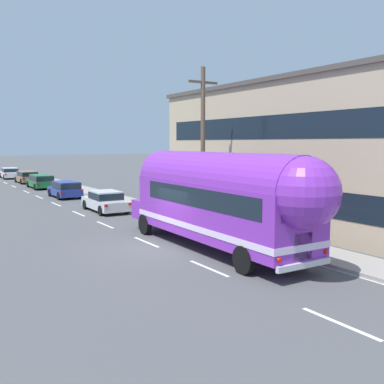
{
  "coord_description": "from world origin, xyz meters",
  "views": [
    {
      "loc": [
        -8.82,
        -16.42,
        4.5
      ],
      "look_at": [
        1.78,
        0.27,
        2.3
      ],
      "focal_mm": 41.29,
      "sensor_mm": 36.0,
      "label": 1
    }
  ],
  "objects_px": {
    "car_second": "(65,188)",
    "car_fifth": "(10,173)",
    "car_lead": "(106,200)",
    "car_fourth": "(27,176)",
    "utility_pole": "(203,144)",
    "painted_bus": "(222,197)",
    "car_third": "(41,181)"
  },
  "relations": [
    {
      "from": "utility_pole",
      "to": "car_fourth",
      "type": "xyz_separation_m",
      "value": [
        -2.44,
        31.81,
        -3.64
      ]
    },
    {
      "from": "car_fourth",
      "to": "car_fifth",
      "type": "distance_m",
      "value": 8.13
    },
    {
      "from": "car_fifth",
      "to": "car_fourth",
      "type": "bearing_deg",
      "value": -87.54
    },
    {
      "from": "utility_pole",
      "to": "car_third",
      "type": "height_order",
      "value": "utility_pole"
    },
    {
      "from": "car_second",
      "to": "car_fourth",
      "type": "relative_size",
      "value": 0.99
    },
    {
      "from": "utility_pole",
      "to": "car_fifth",
      "type": "height_order",
      "value": "utility_pole"
    },
    {
      "from": "utility_pole",
      "to": "car_fourth",
      "type": "relative_size",
      "value": 1.97
    },
    {
      "from": "painted_bus",
      "to": "car_lead",
      "type": "relative_size",
      "value": 2.68
    },
    {
      "from": "car_lead",
      "to": "car_fifth",
      "type": "distance_m",
      "value": 32.4
    },
    {
      "from": "car_lead",
      "to": "car_fourth",
      "type": "height_order",
      "value": "same"
    },
    {
      "from": "car_fourth",
      "to": "car_second",
      "type": "bearing_deg",
      "value": -91.04
    },
    {
      "from": "utility_pole",
      "to": "car_lead",
      "type": "relative_size",
      "value": 1.84
    },
    {
      "from": "utility_pole",
      "to": "car_fourth",
      "type": "distance_m",
      "value": 32.11
    },
    {
      "from": "car_second",
      "to": "car_fifth",
      "type": "distance_m",
      "value": 23.7
    },
    {
      "from": "car_third",
      "to": "car_fourth",
      "type": "distance_m",
      "value": 6.79
    },
    {
      "from": "car_fifth",
      "to": "car_third",
      "type": "bearing_deg",
      "value": -89.14
    },
    {
      "from": "car_lead",
      "to": "car_fifth",
      "type": "bearing_deg",
      "value": 90.24
    },
    {
      "from": "painted_bus",
      "to": "car_fourth",
      "type": "height_order",
      "value": "painted_bus"
    },
    {
      "from": "painted_bus",
      "to": "car_third",
      "type": "height_order",
      "value": "painted_bus"
    },
    {
      "from": "car_second",
      "to": "car_fifth",
      "type": "relative_size",
      "value": 0.89
    },
    {
      "from": "utility_pole",
      "to": "car_lead",
      "type": "height_order",
      "value": "utility_pole"
    },
    {
      "from": "car_second",
      "to": "car_third",
      "type": "relative_size",
      "value": 0.89
    },
    {
      "from": "utility_pole",
      "to": "car_third",
      "type": "xyz_separation_m",
      "value": [
        -2.57,
        25.02,
        -3.63
      ]
    },
    {
      "from": "utility_pole",
      "to": "car_lead",
      "type": "xyz_separation_m",
      "value": [
        -2.66,
        7.54,
        -3.68
      ]
    },
    {
      "from": "car_third",
      "to": "car_fifth",
      "type": "xyz_separation_m",
      "value": [
        -0.22,
        14.92,
        -0.05
      ]
    },
    {
      "from": "car_second",
      "to": "car_fifth",
      "type": "height_order",
      "value": "same"
    },
    {
      "from": "painted_bus",
      "to": "car_fifth",
      "type": "xyz_separation_m",
      "value": [
        -0.16,
        45.28,
        -1.56
      ]
    },
    {
      "from": "painted_bus",
      "to": "car_second",
      "type": "relative_size",
      "value": 2.9
    },
    {
      "from": "car_second",
      "to": "car_fourth",
      "type": "bearing_deg",
      "value": 88.96
    },
    {
      "from": "car_lead",
      "to": "car_fourth",
      "type": "distance_m",
      "value": 24.27
    },
    {
      "from": "car_fourth",
      "to": "car_lead",
      "type": "bearing_deg",
      "value": -90.5
    },
    {
      "from": "utility_pole",
      "to": "painted_bus",
      "type": "height_order",
      "value": "utility_pole"
    }
  ]
}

